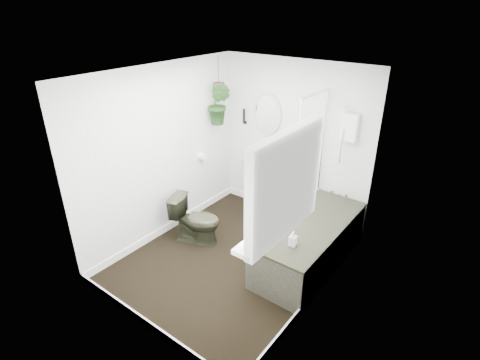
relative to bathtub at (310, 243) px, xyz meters
The scene contains 22 objects.
floor 0.99m from the bathtub, 147.99° to the right, with size 2.30×2.80×0.02m, color black.
ceiling 2.23m from the bathtub, 147.99° to the right, with size 2.30×2.80×0.02m, color white.
wall_back 1.49m from the bathtub, 131.32° to the left, with size 2.30×0.02×2.30m, color white.
wall_front 2.24m from the bathtub, 112.73° to the right, with size 2.30×0.02×2.30m, color white.
wall_left 2.20m from the bathtub, 165.69° to the right, with size 0.02×2.80×2.30m, color white.
wall_right 1.06m from the bathtub, 54.25° to the right, with size 0.02×2.80×2.30m, color white.
skirting 0.97m from the bathtub, 147.99° to the right, with size 2.30×2.80×0.10m, color white.
bathtub is the anchor object (origin of this frame).
bath_screen 1.15m from the bathtub, 123.96° to the left, with size 0.04×0.72×1.40m, color silver, non-canonical shape.
shower_box 1.51m from the bathtub, 90.00° to the left, with size 0.20×0.10×0.35m, color white.
oval_mirror 1.94m from the bathtub, 144.89° to the left, with size 0.46×0.03×0.62m, color #C4B58A.
wall_sconce 2.16m from the bathtub, 152.29° to the left, with size 0.04×0.04×0.22m, color black.
toilet_roll_holder 2.01m from the bathtub, behind, with size 0.11×0.11×0.11m, color white.
window_recess 1.84m from the bathtub, 76.41° to the right, with size 0.08×1.00×0.90m, color white.
window_sill 1.54m from the bathtub, 79.61° to the right, with size 0.18×1.00×0.04m, color white.
window_blinds 1.83m from the bathtub, 78.46° to the right, with size 0.01×0.86×0.76m, color white.
toilet 1.51m from the bathtub, 161.47° to the right, with size 0.37×0.65×0.66m, color black.
pedestal_sink 1.43m from the bathtub, 149.99° to the left, with size 0.48×0.41×0.81m, color black, non-canonical shape.
sill_plant 1.42m from the bathtub, 78.78° to the right, with size 0.23×0.20×0.25m, color black.
hanging_plant 2.27m from the bathtub, 165.74° to the left, with size 0.33×0.26×0.59m, color black.
soap_bottle 0.65m from the bathtub, 85.63° to the right, with size 0.08×0.08×0.17m, color black.
hanging_pot 2.42m from the bathtub, 165.74° to the left, with size 0.16×0.16×0.12m, color #423A25.
Camera 1 is at (2.39, -3.02, 2.97)m, focal length 28.00 mm.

